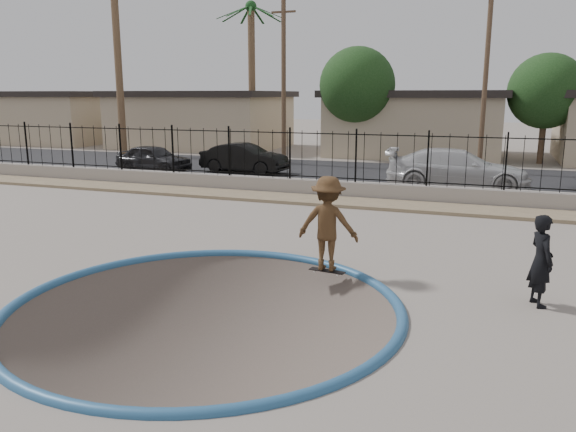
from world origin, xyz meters
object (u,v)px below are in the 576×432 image
at_px(skateboard, 327,271).
at_px(car_b, 244,158).
at_px(car_c, 457,169).
at_px(car_a, 154,158).
at_px(videographer, 541,261).
at_px(skater, 328,228).

xyz_separation_m(skateboard, car_b, (-7.98, 13.40, 0.67)).
bearing_deg(car_c, skateboard, 167.54).
height_order(car_b, car_c, car_c).
bearing_deg(car_a, videographer, -121.96).
height_order(videographer, car_b, videographer).
xyz_separation_m(skateboard, car_a, (-12.21, 12.19, 0.63)).
bearing_deg(car_a, skateboard, -129.01).
relative_size(skater, skateboard, 2.48).
relative_size(skater, car_c, 0.36).
height_order(videographer, car_c, videographer).
bearing_deg(car_a, car_c, -85.66).
bearing_deg(videographer, car_a, 28.81).
height_order(skater, skateboard, skater).
relative_size(skateboard, car_c, 0.15).
bearing_deg(car_b, car_a, 108.73).
relative_size(videographer, car_b, 0.40).
relative_size(car_a, car_b, 0.91).
distance_m(skateboard, car_b, 15.61).
bearing_deg(car_c, skater, 167.54).
bearing_deg(videographer, skateboard, 60.35).
relative_size(skater, videographer, 1.19).
bearing_deg(videographer, car_b, 17.65).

